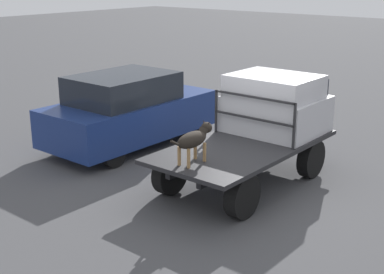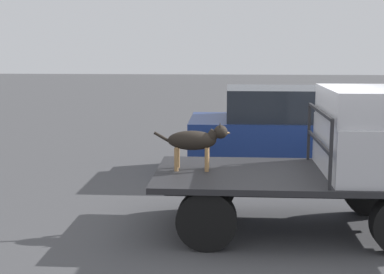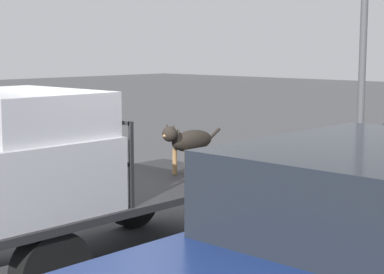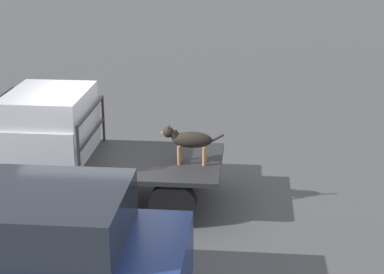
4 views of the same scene
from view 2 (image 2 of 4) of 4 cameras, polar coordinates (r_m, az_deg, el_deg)
ground_plane at (r=7.88m, az=10.87°, el=-9.70°), size 80.00×80.00×0.00m
flatbed_truck at (r=7.70m, az=11.02°, el=-5.42°), size 3.96×1.95×0.84m
truck_cab at (r=7.76m, az=19.37°, el=0.32°), size 1.57×1.83×1.19m
truck_headboard at (r=7.58m, az=13.39°, el=0.57°), size 0.04×1.83×0.89m
dog at (r=7.59m, az=0.50°, el=-0.36°), size 1.09×0.28×0.69m
parked_sedan at (r=11.10m, az=10.53°, el=0.64°), size 4.23×1.90×1.75m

